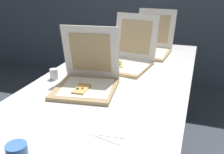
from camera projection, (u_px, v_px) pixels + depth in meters
name	position (u px, v px, depth m)	size (l,w,h in m)	color
table	(117.00, 83.00, 1.81)	(0.98, 2.07, 0.74)	silver
pizza_box_front	(87.00, 81.00, 1.59)	(0.40, 0.41, 0.37)	tan
pizza_box_middle	(127.00, 59.00, 1.99)	(0.42, 0.48, 0.37)	tan
pizza_box_back	(149.00, 47.00, 2.33)	(0.39, 0.51, 0.36)	tan
cup_white_near_center	(54.00, 74.00, 1.75)	(0.05, 0.05, 0.07)	white
cup_white_mid	(78.00, 65.00, 1.92)	(0.05, 0.05, 0.07)	white
cup_white_far	(100.00, 54.00, 2.19)	(0.05, 0.05, 0.07)	white
napkin_pile	(114.00, 131.00, 1.17)	(0.17, 0.18, 0.01)	white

